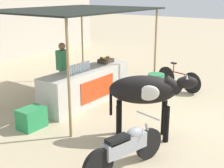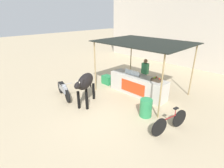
% 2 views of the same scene
% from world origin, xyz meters
% --- Properties ---
extents(ground_plane, '(60.00, 60.00, 0.00)m').
position_xyz_m(ground_plane, '(0.00, 0.00, 0.00)').
color(ground_plane, tan).
extents(building_wall_far, '(16.00, 0.50, 5.28)m').
position_xyz_m(building_wall_far, '(0.00, 8.87, 2.64)').
color(building_wall_far, beige).
rests_on(building_wall_far, ground).
extents(stall_counter, '(3.00, 0.82, 0.96)m').
position_xyz_m(stall_counter, '(0.00, 2.20, 0.48)').
color(stall_counter, beige).
rests_on(stall_counter, ground).
extents(stall_awning, '(4.20, 3.20, 2.59)m').
position_xyz_m(stall_awning, '(0.00, 2.50, 2.48)').
color(stall_awning, black).
rests_on(stall_awning, ground).
extents(water_bottle_row, '(0.88, 0.07, 0.25)m').
position_xyz_m(water_bottle_row, '(-0.35, 2.15, 1.07)').
color(water_bottle_row, silver).
rests_on(water_bottle_row, stall_counter).
extents(fruit_crate, '(0.44, 0.32, 0.18)m').
position_xyz_m(fruit_crate, '(0.99, 2.25, 1.03)').
color(fruit_crate, '#3F3326').
rests_on(fruit_crate, stall_counter).
extents(vendor_behind_counter, '(0.34, 0.22, 1.65)m').
position_xyz_m(vendor_behind_counter, '(-0.14, 2.95, 0.85)').
color(vendor_behind_counter, '#383842').
rests_on(vendor_behind_counter, ground).
extents(cooler_box, '(0.60, 0.44, 0.48)m').
position_xyz_m(cooler_box, '(-2.07, 2.10, 0.24)').
color(cooler_box, '#268C4C').
rests_on(cooler_box, ground).
extents(water_barrel, '(0.48, 0.48, 0.73)m').
position_xyz_m(water_barrel, '(1.48, 0.79, 0.37)').
color(water_barrel, '#2D8C51').
rests_on(water_barrel, ground).
extents(cow, '(1.31, 1.72, 1.44)m').
position_xyz_m(cow, '(-0.99, -0.26, 1.03)').
color(cow, black).
rests_on(cow, ground).
extents(motorcycle_parked, '(1.77, 0.66, 0.90)m').
position_xyz_m(motorcycle_parked, '(-2.28, -0.62, 0.43)').
color(motorcycle_parked, black).
rests_on(motorcycle_parked, ground).
extents(bicycle_leaning, '(0.42, 1.62, 0.85)m').
position_xyz_m(bicycle_leaning, '(2.62, 0.58, 0.35)').
color(bicycle_leaning, black).
rests_on(bicycle_leaning, ground).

